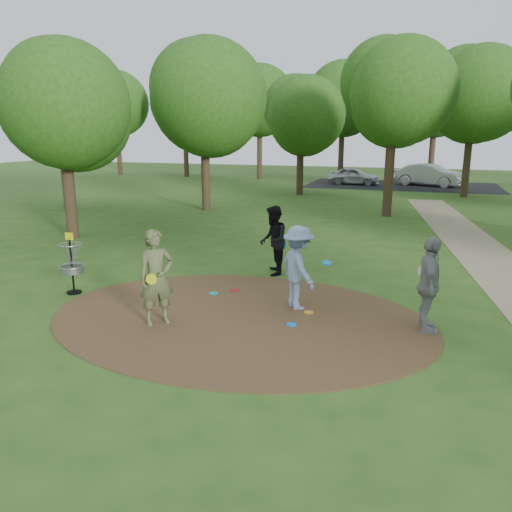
% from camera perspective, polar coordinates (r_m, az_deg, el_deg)
% --- Properties ---
extents(ground, '(100.00, 100.00, 0.00)m').
position_cam_1_polar(ground, '(10.90, -2.02, -7.07)').
color(ground, '#2D5119').
rests_on(ground, ground).
extents(dirt_clearing, '(8.40, 8.40, 0.02)m').
position_cam_1_polar(dirt_clearing, '(10.90, -2.02, -7.02)').
color(dirt_clearing, '#47301C').
rests_on(dirt_clearing, ground).
extents(parking_lot, '(14.00, 8.00, 0.01)m').
position_cam_1_polar(parking_lot, '(39.75, 16.29, 7.75)').
color(parking_lot, black).
rests_on(parking_lot, ground).
extents(player_observer_with_disc, '(0.85, 0.87, 2.01)m').
position_cam_1_polar(player_observer_with_disc, '(10.46, -11.31, -2.45)').
color(player_observer_with_disc, '#555D35').
rests_on(player_observer_with_disc, ground).
extents(player_throwing_with_disc, '(1.46, 1.40, 1.91)m').
position_cam_1_polar(player_throwing_with_disc, '(11.23, 4.84, -1.35)').
color(player_throwing_with_disc, '#8AA2CF').
rests_on(player_throwing_with_disc, ground).
extents(player_walking_with_disc, '(0.97, 1.11, 1.95)m').
position_cam_1_polar(player_walking_with_disc, '(13.93, 1.97, 1.77)').
color(player_walking_with_disc, black).
rests_on(player_walking_with_disc, ground).
extents(player_waiting_with_disc, '(0.60, 1.19, 1.95)m').
position_cam_1_polar(player_waiting_with_disc, '(10.44, 19.17, -3.16)').
color(player_waiting_with_disc, gray).
rests_on(player_waiting_with_disc, ground).
extents(disc_ground_cyan, '(0.22, 0.22, 0.02)m').
position_cam_1_polar(disc_ground_cyan, '(12.46, -4.90, -4.25)').
color(disc_ground_cyan, '#169BB7').
rests_on(disc_ground_cyan, dirt_clearing).
extents(disc_ground_blue, '(0.22, 0.22, 0.02)m').
position_cam_1_polar(disc_ground_blue, '(10.48, 4.05, -7.81)').
color(disc_ground_blue, '#0E7CF2').
rests_on(disc_ground_blue, dirt_clearing).
extents(disc_ground_red, '(0.22, 0.22, 0.02)m').
position_cam_1_polar(disc_ground_red, '(12.65, -2.46, -3.92)').
color(disc_ground_red, red).
rests_on(disc_ground_red, dirt_clearing).
extents(car_left, '(3.94, 1.79, 1.31)m').
position_cam_1_polar(car_left, '(39.57, 11.13, 8.96)').
color(car_left, '#B4B9BC').
rests_on(car_left, ground).
extents(car_right, '(5.32, 3.48, 1.66)m').
position_cam_1_polar(car_right, '(39.89, 19.22, 8.75)').
color(car_right, '#B3B6BC').
rests_on(car_right, ground).
extents(disc_ground_orange, '(0.22, 0.22, 0.02)m').
position_cam_1_polar(disc_ground_orange, '(11.19, 6.05, -6.42)').
color(disc_ground_orange, orange).
rests_on(disc_ground_orange, dirt_clearing).
extents(disc_golf_basket, '(0.63, 0.63, 1.54)m').
position_cam_1_polar(disc_golf_basket, '(13.08, -20.36, -0.35)').
color(disc_golf_basket, black).
rests_on(disc_golf_basket, ground).
extents(tree_ring, '(37.66, 45.49, 8.72)m').
position_cam_1_polar(tree_ring, '(17.44, 14.16, 17.55)').
color(tree_ring, '#332316').
rests_on(tree_ring, ground).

